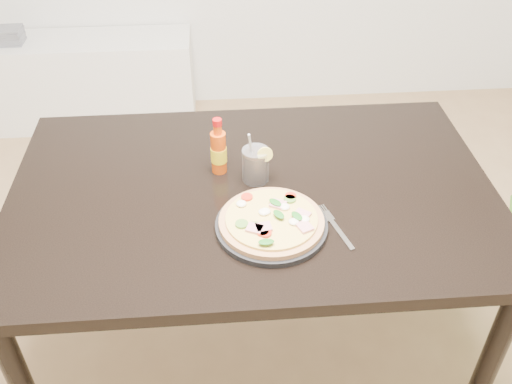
{
  "coord_description": "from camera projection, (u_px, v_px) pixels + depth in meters",
  "views": [
    {
      "loc": [
        0.03,
        -0.92,
        1.76
      ],
      "look_at": [
        0.12,
        0.25,
        0.83
      ],
      "focal_mm": 40.0,
      "sensor_mm": 36.0,
      "label": 1
    }
  ],
  "objects": [
    {
      "name": "plate",
      "position": [
        271.0,
        226.0,
        1.51
      ],
      "size": [
        0.3,
        0.3,
        0.02
      ],
      "primitive_type": "cylinder",
      "color": "black",
      "rests_on": "dining_table"
    },
    {
      "name": "cola_cup",
      "position": [
        256.0,
        165.0,
        1.65
      ],
      "size": [
        0.09,
        0.08,
        0.17
      ],
      "rotation": [
        0.0,
        0.0,
        0.07
      ],
      "color": "black",
      "rests_on": "dining_table"
    },
    {
      "name": "media_console",
      "position": [
        69.0,
        82.0,
        3.23
      ],
      "size": [
        1.4,
        0.34,
        0.5
      ],
      "primitive_type": "cube",
      "color": "white",
      "rests_on": "ground"
    },
    {
      "name": "hot_sauce_bottle",
      "position": [
        219.0,
        151.0,
        1.67
      ],
      "size": [
        0.06,
        0.06,
        0.18
      ],
      "rotation": [
        0.0,
        0.0,
        -0.43
      ],
      "color": "#CC460C",
      "rests_on": "dining_table"
    },
    {
      "name": "pizza",
      "position": [
        272.0,
        220.0,
        1.49
      ],
      "size": [
        0.28,
        0.28,
        0.03
      ],
      "color": "tan",
      "rests_on": "plate"
    },
    {
      "name": "dining_table",
      "position": [
        253.0,
        210.0,
        1.7
      ],
      "size": [
        1.4,
        0.9,
        0.75
      ],
      "color": "black",
      "rests_on": "ground"
    },
    {
      "name": "cd_stack",
      "position": [
        9.0,
        36.0,
        3.01
      ],
      "size": [
        0.14,
        0.12,
        0.08
      ],
      "color": "slate",
      "rests_on": "media_console"
    },
    {
      "name": "fork",
      "position": [
        335.0,
        225.0,
        1.52
      ],
      "size": [
        0.07,
        0.19,
        0.0
      ],
      "rotation": [
        0.0,
        0.0,
        0.29
      ],
      "color": "silver",
      "rests_on": "dining_table"
    }
  ]
}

